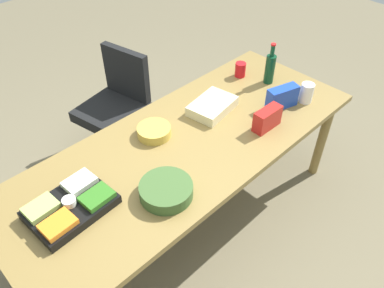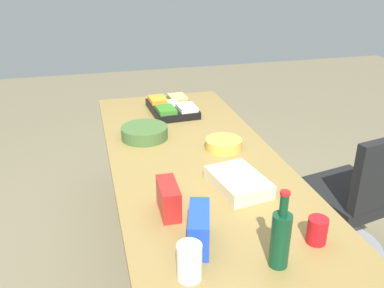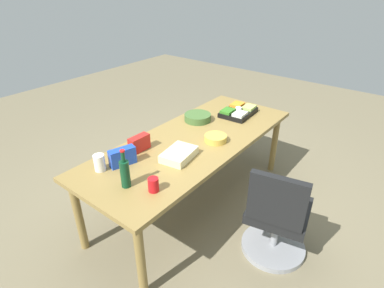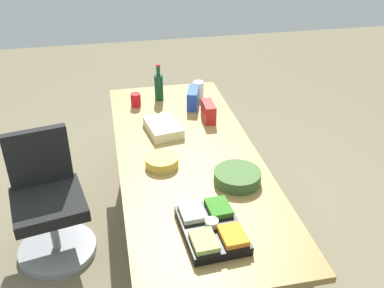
{
  "view_description": "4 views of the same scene",
  "coord_description": "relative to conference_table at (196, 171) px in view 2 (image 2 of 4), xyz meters",
  "views": [
    {
      "loc": [
        -1.22,
        -1.3,
        2.34
      ],
      "look_at": [
        -0.03,
        -0.08,
        0.82
      ],
      "focal_mm": 36.1,
      "sensor_mm": 36.0,
      "label": 1
    },
    {
      "loc": [
        2.02,
        -0.55,
        1.82
      ],
      "look_at": [
        -0.01,
        -0.02,
        0.86
      ],
      "focal_mm": 39.25,
      "sensor_mm": 36.0,
      "label": 2
    },
    {
      "loc": [
        2.1,
        1.63,
        2.18
      ],
      "look_at": [
        0.13,
        0.09,
        0.8
      ],
      "focal_mm": 29.12,
      "sensor_mm": 36.0,
      "label": 3
    },
    {
      "loc": [
        -2.51,
        0.49,
        2.36
      ],
      "look_at": [
        0.09,
        -0.04,
        0.8
      ],
      "focal_mm": 41.82,
      "sensor_mm": 36.0,
      "label": 4
    }
  ],
  "objects": [
    {
      "name": "sheet_cake",
      "position": [
        0.35,
        0.12,
        0.11
      ],
      "size": [
        0.35,
        0.27,
        0.07
      ],
      "primitive_type": "cube",
      "rotation": [
        0.0,
        0.0,
        0.16
      ],
      "color": "beige",
      "rests_on": "conference_table"
    },
    {
      "name": "chip_bowl",
      "position": [
        -0.1,
        0.19,
        0.1
      ],
      "size": [
        0.24,
        0.24,
        0.06
      ],
      "primitive_type": "cylinder",
      "rotation": [
        0.0,
        0.0,
        -0.15
      ],
      "color": "gold",
      "rests_on": "conference_table"
    },
    {
      "name": "salad_bowl",
      "position": [
        -0.37,
        -0.23,
        0.11
      ],
      "size": [
        0.35,
        0.35,
        0.07
      ],
      "primitive_type": "cylinder",
      "rotation": [
        0.0,
        0.0,
        0.24
      ],
      "color": "#3D5F2D",
      "rests_on": "conference_table"
    },
    {
      "name": "chip_bag_red",
      "position": [
        0.47,
        -0.25,
        0.14
      ],
      "size": [
        0.2,
        0.09,
        0.14
      ],
      "primitive_type": "cube",
      "rotation": [
        0.0,
        0.0,
        -0.03
      ],
      "color": "red",
      "rests_on": "conference_table"
    },
    {
      "name": "office_chair",
      "position": [
        0.12,
        0.97,
        -0.34
      ],
      "size": [
        0.57,
        0.57,
        0.91
      ],
      "color": "gray",
      "rests_on": "ground"
    },
    {
      "name": "red_solo_cup",
      "position": [
        0.83,
        0.27,
        0.13
      ],
      "size": [
        0.09,
        0.09,
        0.11
      ],
      "primitive_type": "cylinder",
      "rotation": [
        0.0,
        0.0,
        0.13
      ],
      "color": "red",
      "rests_on": "conference_table"
    },
    {
      "name": "veggie_tray",
      "position": [
        -0.79,
        0.03,
        0.11
      ],
      "size": [
        0.44,
        0.33,
        0.09
      ],
      "color": "black",
      "rests_on": "conference_table"
    },
    {
      "name": "wine_bottle",
      "position": [
        0.91,
        0.07,
        0.19
      ],
      "size": [
        0.08,
        0.08,
        0.31
      ],
      "color": "#0E3C22",
      "rests_on": "conference_table"
    },
    {
      "name": "conference_table",
      "position": [
        0.0,
        0.0,
        0.0
      ],
      "size": [
        2.39,
        0.94,
        0.77
      ],
      "color": "olive",
      "rests_on": "ground"
    },
    {
      "name": "chip_bag_blue",
      "position": [
        0.72,
        -0.18,
        0.15
      ],
      "size": [
        0.23,
        0.14,
        0.15
      ],
      "primitive_type": "cube",
      "rotation": [
        0.0,
        0.0,
        -0.29
      ],
      "color": "#1C42B4",
      "rests_on": "conference_table"
    },
    {
      "name": "mayo_jar",
      "position": [
        0.89,
        -0.27,
        0.14
      ],
      "size": [
        0.11,
        0.11,
        0.14
      ],
      "primitive_type": "cylinder",
      "rotation": [
        0.0,
        0.0,
        -0.24
      ],
      "color": "white",
      "rests_on": "conference_table"
    },
    {
      "name": "ground_plane",
      "position": [
        0.0,
        0.0,
        -0.7
      ],
      "size": [
        10.0,
        10.0,
        0.0
      ],
      "primitive_type": "plane",
      "color": "#6F664C"
    }
  ]
}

